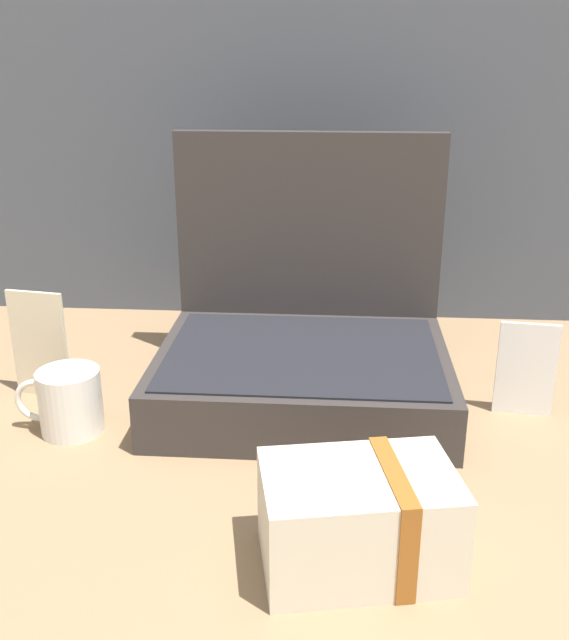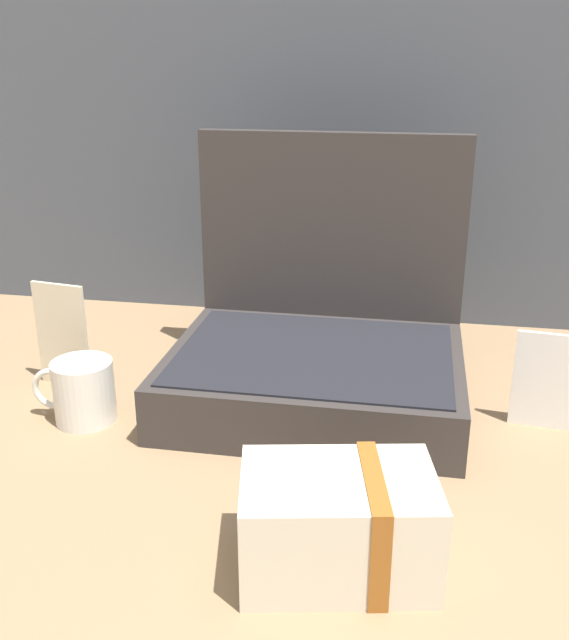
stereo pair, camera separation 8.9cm
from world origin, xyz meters
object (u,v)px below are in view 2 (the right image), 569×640
at_px(cream_toiletry_bag, 341,523).
at_px(info_card_left, 543,381).
at_px(open_suitcase, 319,346).
at_px(coffee_mug, 82,391).
at_px(poster_card_right, 62,335).

bearing_deg(cream_toiletry_bag, info_card_left, 55.24).
bearing_deg(info_card_left, open_suitcase, 178.34).
height_order(open_suitcase, coffee_mug, open_suitcase).
bearing_deg(poster_card_right, open_suitcase, 14.50).
height_order(coffee_mug, poster_card_right, poster_card_right).
xyz_separation_m(open_suitcase, info_card_left, (0.33, -0.05, -0.01)).
relative_size(open_suitcase, coffee_mug, 3.50).
xyz_separation_m(cream_toiletry_bag, info_card_left, (0.25, 0.35, 0.02)).
distance_m(open_suitcase, cream_toiletry_bag, 0.41).
xyz_separation_m(open_suitcase, poster_card_right, (-0.40, -0.04, 0.01)).
bearing_deg(poster_card_right, coffee_mug, -44.63).
height_order(cream_toiletry_bag, coffee_mug, cream_toiletry_bag).
relative_size(cream_toiletry_bag, coffee_mug, 1.76).
relative_size(coffee_mug, info_card_left, 0.87).
bearing_deg(cream_toiletry_bag, poster_card_right, 143.08).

